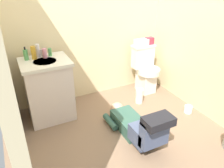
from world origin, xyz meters
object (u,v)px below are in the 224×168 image
object	(u,v)px
soap_dispenser	(26,55)
bottle_white	(38,51)
vanity_cabinet	(49,89)
toilet_paper_roll	(188,109)
toilet	(145,69)
bottle_green	(50,52)
person_plumber	(137,125)
bottle_amber	(34,53)
tissue_box	(141,42)
paper_towel_roll	(139,96)
toiletry_bag	(149,41)
bottle_pink	(45,53)
faucet	(42,53)

from	to	relation	value
soap_dispenser	bottle_white	world-z (taller)	bottle_white
vanity_cabinet	toilet_paper_roll	world-z (taller)	vanity_cabinet
toilet	bottle_green	world-z (taller)	bottle_green
bottle_green	toilet_paper_roll	size ratio (longest dim) A/B	0.91
toilet	person_plumber	world-z (taller)	toilet
vanity_cabinet	bottle_amber	size ratio (longest dim) A/B	4.99
tissue_box	person_plumber	bearing A→B (deg)	-123.71
soap_dispenser	toilet	bearing A→B (deg)	-1.38
bottle_green	paper_towel_roll	bearing A→B (deg)	-17.95
toiletry_bag	bottle_white	world-z (taller)	bottle_white
person_plumber	bottle_white	size ratio (longest dim) A/B	6.21
vanity_cabinet	person_plumber	world-z (taller)	vanity_cabinet
soap_dispenser	toilet_paper_roll	distance (m)	2.29
tissue_box	bottle_pink	size ratio (longest dim) A/B	1.79
toilet	paper_towel_roll	bearing A→B (deg)	-133.20
vanity_cabinet	faucet	xyz separation A→B (m)	(0.00, 0.14, 0.45)
toiletry_bag	bottle_pink	size ratio (longest dim) A/B	1.01
toiletry_bag	soap_dispenser	world-z (taller)	soap_dispenser
vanity_cabinet	bottle_pink	distance (m)	0.47
bottle_white	toilet_paper_roll	world-z (taller)	bottle_white
vanity_cabinet	tissue_box	xyz separation A→B (m)	(1.52, 0.17, 0.38)
toilet	toiletry_bag	distance (m)	0.46
toiletry_bag	paper_towel_roll	bearing A→B (deg)	-134.65
tissue_box	toilet_paper_roll	world-z (taller)	tissue_box
paper_towel_roll	toilet_paper_roll	xyz separation A→B (m)	(0.48, -0.53, -0.07)
vanity_cabinet	bottle_green	size ratio (longest dim) A/B	8.15
vanity_cabinet	bottle_green	bearing A→B (deg)	52.57
bottle_amber	tissue_box	bearing A→B (deg)	2.17
bottle_white	tissue_box	bearing A→B (deg)	0.72
vanity_cabinet	person_plumber	xyz separation A→B (m)	(0.81, -0.90, -0.24)
faucet	bottle_pink	distance (m)	0.06
person_plumber	bottle_amber	bearing A→B (deg)	132.14
toilet	bottle_pink	distance (m)	1.62
faucet	bottle_amber	xyz separation A→B (m)	(-0.10, -0.03, 0.03)
bottle_white	bottle_pink	xyz separation A→B (m)	(0.07, -0.06, -0.02)
bottle_pink	bottle_green	world-z (taller)	bottle_pink
person_plumber	tissue_box	world-z (taller)	tissue_box
soap_dispenser	tissue_box	bearing A→B (deg)	1.61
faucet	tissue_box	xyz separation A→B (m)	(1.52, 0.03, -0.07)
toilet	bottle_amber	size ratio (longest dim) A/B	4.57
bottle_green	toilet_paper_roll	bearing A→B (deg)	-28.95
vanity_cabinet	soap_dispenser	xyz separation A→B (m)	(-0.19, 0.12, 0.47)
toilet	soap_dispenser	world-z (taller)	soap_dispenser
bottle_green	faucet	bearing A→B (deg)	177.34
toilet	faucet	xyz separation A→B (m)	(-1.57, 0.06, 0.50)
toilet	vanity_cabinet	xyz separation A→B (m)	(-1.57, -0.08, 0.05)
person_plumber	tissue_box	bearing A→B (deg)	56.29
tissue_box	soap_dispenser	xyz separation A→B (m)	(-1.71, -0.05, 0.09)
vanity_cabinet	bottle_white	world-z (taller)	bottle_white
vanity_cabinet	person_plumber	size ratio (longest dim) A/B	0.77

